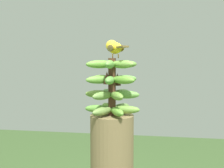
% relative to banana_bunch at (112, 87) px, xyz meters
% --- Properties ---
extents(banana_bunch, '(0.27, 0.26, 0.27)m').
position_rel_banana_bunch_xyz_m(banana_bunch, '(0.00, 0.00, 0.00)').
color(banana_bunch, '#4C2D1E').
rests_on(banana_bunch, banana_tree).
extents(perched_bird, '(0.14, 0.21, 0.09)m').
position_rel_banana_bunch_xyz_m(perched_bird, '(-0.00, -0.04, 0.19)').
color(perched_bird, '#C68933').
rests_on(perched_bird, banana_bunch).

